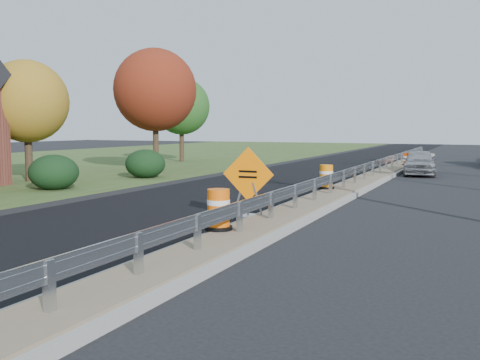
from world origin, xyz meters
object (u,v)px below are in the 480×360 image
at_px(barrel_median_mid, 326,177).
at_px(barrel_median_far, 406,159).
at_px(caution_sign, 248,203).
at_px(barrel_median_near, 219,210).
at_px(car_silver, 419,162).

bearing_deg(barrel_median_mid, barrel_median_far, 85.76).
distance_m(caution_sign, barrel_median_near, 2.55).
height_order(caution_sign, car_silver, caution_sign).
relative_size(barrel_median_far, car_silver, 0.19).
bearing_deg(car_silver, caution_sign, -105.79).
bearing_deg(barrel_median_near, caution_sign, 97.91).
bearing_deg(car_silver, barrel_median_near, -103.70).
bearing_deg(caution_sign, barrel_median_near, -84.16).
relative_size(barrel_median_near, car_silver, 0.23).
height_order(barrel_median_near, car_silver, car_silver).
bearing_deg(barrel_median_near, car_silver, 83.29).
height_order(barrel_median_mid, barrel_median_far, barrel_median_mid).
height_order(barrel_median_mid, car_silver, car_silver).
height_order(barrel_median_near, barrel_median_far, barrel_median_near).
relative_size(caution_sign, barrel_median_far, 2.67).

